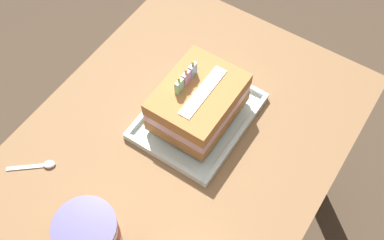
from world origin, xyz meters
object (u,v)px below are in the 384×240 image
birthday_cake (198,102)px  ice_cream_tub (89,235)px  serving_spoon_near_tray (43,165)px  foil_tray (198,117)px

birthday_cake → ice_cream_tub: (-0.42, 0.01, -0.02)m
serving_spoon_near_tray → foil_tray: bearing=-36.6°
foil_tray → serving_spoon_near_tray: 0.42m
foil_tray → birthday_cake: 0.07m
serving_spoon_near_tray → birthday_cake: bearing=-36.6°
birthday_cake → ice_cream_tub: 0.42m
foil_tray → serving_spoon_near_tray: bearing=143.4°
ice_cream_tub → serving_spoon_near_tray: 0.26m
foil_tray → ice_cream_tub: bearing=178.0°
foil_tray → ice_cream_tub: (-0.42, 0.01, 0.05)m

